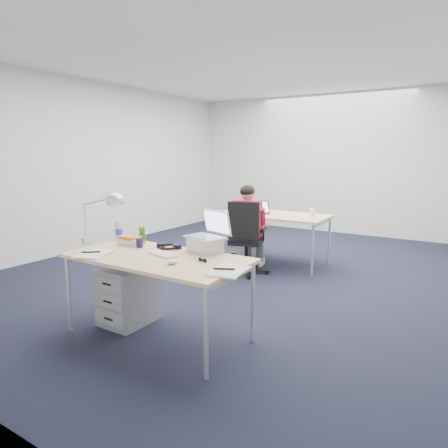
% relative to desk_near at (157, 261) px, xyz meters
% --- Properties ---
extents(floor, '(7.00, 7.00, 0.00)m').
position_rel_desk_near_xyz_m(floor, '(-0.26, 2.10, -0.68)').
color(floor, black).
rests_on(floor, ground).
extents(room, '(6.02, 7.02, 2.80)m').
position_rel_desk_near_xyz_m(room, '(-0.26, 2.10, 1.03)').
color(room, silver).
rests_on(room, ground).
extents(desk_near, '(1.60, 0.80, 0.73)m').
position_rel_desk_near_xyz_m(desk_near, '(0.00, 0.00, 0.00)').
color(desk_near, tan).
rests_on(desk_near, ground).
extents(desk_far, '(1.60, 0.80, 0.73)m').
position_rel_desk_near_xyz_m(desk_far, '(-0.22, 2.76, 0.00)').
color(desk_far, tan).
rests_on(desk_far, ground).
extents(office_chair, '(0.79, 0.79, 1.00)m').
position_rel_desk_near_xyz_m(office_chair, '(-0.27, 2.07, -0.40)').
color(office_chair, black).
rests_on(office_chair, ground).
extents(seated_person, '(0.46, 0.69, 1.18)m').
position_rel_desk_near_xyz_m(seated_person, '(-0.31, 2.23, -0.09)').
color(seated_person, '#AF1935').
rests_on(seated_person, ground).
extents(drawer_pedestal_near, '(0.40, 0.50, 0.55)m').
position_rel_desk_near_xyz_m(drawer_pedestal_near, '(-0.44, 0.08, -0.41)').
color(drawer_pedestal_near, gray).
rests_on(drawer_pedestal_near, ground).
extents(drawer_pedestal_far, '(0.40, 0.50, 0.55)m').
position_rel_desk_near_xyz_m(drawer_pedestal_far, '(-0.72, 2.77, -0.41)').
color(drawer_pedestal_far, gray).
rests_on(drawer_pedestal_far, ground).
extents(silver_laptop, '(0.40, 0.35, 0.36)m').
position_rel_desk_near_xyz_m(silver_laptop, '(0.26, 0.35, 0.23)').
color(silver_laptop, silver).
rests_on(silver_laptop, desk_near).
extents(wireless_keyboard, '(0.32, 0.19, 0.01)m').
position_rel_desk_near_xyz_m(wireless_keyboard, '(0.02, 0.05, 0.05)').
color(wireless_keyboard, white).
rests_on(wireless_keyboard, desk_near).
extents(computer_mouse, '(0.07, 0.11, 0.04)m').
position_rel_desk_near_xyz_m(computer_mouse, '(0.27, -0.12, 0.07)').
color(computer_mouse, white).
rests_on(computer_mouse, desk_near).
extents(headphones, '(0.29, 0.25, 0.04)m').
position_rel_desk_near_xyz_m(headphones, '(-0.11, 0.29, 0.07)').
color(headphones, black).
rests_on(headphones, desk_near).
extents(can_koozie, '(0.07, 0.07, 0.10)m').
position_rel_desk_near_xyz_m(can_koozie, '(-0.36, 0.16, 0.10)').
color(can_koozie, '#162046').
rests_on(can_koozie, desk_near).
extents(water_bottle, '(0.09, 0.09, 0.22)m').
position_rel_desk_near_xyz_m(water_bottle, '(-0.75, 0.28, 0.16)').
color(water_bottle, silver).
rests_on(water_bottle, desk_near).
extents(bear_figurine, '(0.10, 0.08, 0.17)m').
position_rel_desk_near_xyz_m(bear_figurine, '(-0.46, 0.31, 0.13)').
color(bear_figurine, '#31671B').
rests_on(bear_figurine, desk_near).
extents(book_stack, '(0.20, 0.15, 0.09)m').
position_rel_desk_near_xyz_m(book_stack, '(-0.51, 0.20, 0.09)').
color(book_stack, silver).
rests_on(book_stack, desk_near).
extents(cordless_phone, '(0.04, 0.03, 0.16)m').
position_rel_desk_near_xyz_m(cordless_phone, '(-0.75, 0.28, 0.12)').
color(cordless_phone, black).
rests_on(cordless_phone, desk_near).
extents(papers_left, '(0.34, 0.40, 0.01)m').
position_rel_desk_near_xyz_m(papers_left, '(-0.52, -0.25, 0.05)').
color(papers_left, '#E6E085').
rests_on(papers_left, desk_near).
extents(papers_right, '(0.30, 0.38, 0.01)m').
position_rel_desk_near_xyz_m(papers_right, '(0.75, -0.07, 0.05)').
color(papers_right, '#E6E085').
rests_on(papers_right, desk_near).
extents(sunglasses, '(0.10, 0.06, 0.02)m').
position_rel_desk_near_xyz_m(sunglasses, '(0.44, 0.06, 0.06)').
color(sunglasses, black).
rests_on(sunglasses, desk_near).
extents(desk_lamp, '(0.50, 0.23, 0.54)m').
position_rel_desk_near_xyz_m(desk_lamp, '(-0.75, 0.00, 0.32)').
color(desk_lamp, silver).
rests_on(desk_lamp, desk_near).
extents(dark_laptop, '(0.37, 0.37, 0.20)m').
position_rel_desk_near_xyz_m(dark_laptop, '(-0.41, 2.67, 0.15)').
color(dark_laptop, black).
rests_on(dark_laptop, desk_far).
extents(far_cup, '(0.09, 0.09, 0.11)m').
position_rel_desk_near_xyz_m(far_cup, '(0.36, 2.85, 0.10)').
color(far_cup, white).
rests_on(far_cup, desk_far).
extents(far_papers, '(0.21, 0.29, 0.01)m').
position_rel_desk_near_xyz_m(far_papers, '(-0.61, 2.82, 0.05)').
color(far_papers, white).
rests_on(far_papers, desk_far).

